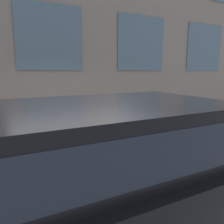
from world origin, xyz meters
TOP-DOWN VIEW (x-y plane):
  - ground_plane at (0.00, 0.00)m, footprint 80.00×80.00m
  - sidewalk at (1.43, 0.00)m, footprint 2.86×60.00m
  - fire_hydrant at (0.51, -0.39)m, footprint 0.33×0.44m
  - person at (0.99, -1.23)m, footprint 0.27×0.18m
  - parked_car_black_near at (-1.28, 0.24)m, footprint 1.99×5.34m

SIDE VIEW (x-z plane):
  - ground_plane at x=0.00m, z-range 0.00..0.00m
  - sidewalk at x=1.43m, z-range 0.00..0.16m
  - fire_hydrant at x=0.51m, z-range 0.17..1.00m
  - person at x=0.99m, z-range 0.27..1.39m
  - parked_car_black_near at x=-1.28m, z-range 0.10..1.87m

